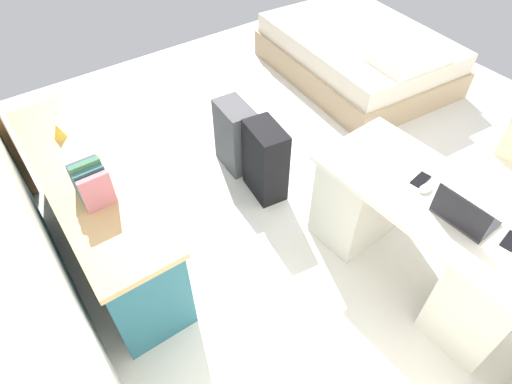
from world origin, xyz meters
name	(u,v)px	position (x,y,z in m)	size (l,w,h in m)	color
ground_plane	(318,169)	(0.00, 0.00, 0.00)	(5.28, 5.28, 0.00)	silver
desk	(422,235)	(-1.12, 0.17, 0.38)	(1.47, 0.73, 0.73)	silver
office_chair	(512,186)	(-1.21, -0.65, 0.42)	(0.54, 0.54, 0.94)	black
credenza	(98,212)	(0.25, 1.76, 0.36)	(1.80, 0.48, 0.73)	#235B6B
bed	(358,54)	(0.93, -1.32, 0.24)	(2.00, 1.54, 0.58)	tan
suitcase_black	(265,161)	(0.07, 0.52, 0.31)	(0.36, 0.22, 0.62)	black
suitcase_spare_grey	(235,136)	(0.47, 0.53, 0.29)	(0.36, 0.22, 0.59)	#4C4C51
laptop	(463,215)	(-1.30, 0.21, 0.78)	(0.32, 0.24, 0.21)	#333338
computer_mouse	(426,189)	(-1.04, 0.18, 0.74)	(0.06, 0.10, 0.03)	white
cell_phone_near_laptop	(511,241)	(-1.54, 0.11, 0.73)	(0.07, 0.14, 0.01)	black
cell_phone_by_mouse	(421,180)	(-0.97, 0.14, 0.73)	(0.07, 0.14, 0.01)	black
book_row	(92,183)	(0.01, 1.76, 0.84)	(0.23, 0.17, 0.24)	#BC6B78
figurine_small	(58,131)	(0.66, 1.76, 0.78)	(0.08, 0.08, 0.11)	gold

